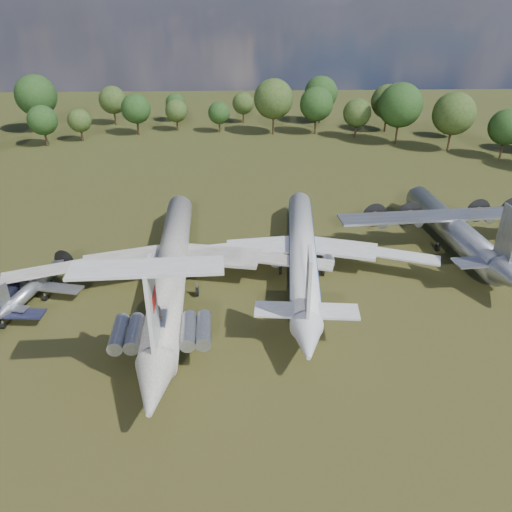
{
  "coord_description": "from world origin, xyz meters",
  "views": [
    {
      "loc": [
        4.1,
        -56.72,
        34.53
      ],
      "look_at": [
        6.1,
        -0.91,
        5.0
      ],
      "focal_mm": 35.0,
      "sensor_mm": 36.0,
      "label": 1
    }
  ],
  "objects_px": {
    "il62_airliner": "(172,270)",
    "an12_transport": "(452,232)",
    "person_on_il62": "(159,313)",
    "small_prop_northwest": "(34,289)",
    "tu104_jet": "(302,255)"
  },
  "relations": [
    {
      "from": "an12_transport",
      "to": "person_on_il62",
      "type": "relative_size",
      "value": 20.62
    },
    {
      "from": "tu104_jet",
      "to": "an12_transport",
      "type": "xyz_separation_m",
      "value": [
        23.51,
        6.43,
        0.06
      ]
    },
    {
      "from": "an12_transport",
      "to": "person_on_il62",
      "type": "bearing_deg",
      "value": -151.94
    },
    {
      "from": "tu104_jet",
      "to": "small_prop_northwest",
      "type": "relative_size",
      "value": 2.95
    },
    {
      "from": "tu104_jet",
      "to": "il62_airliner",
      "type": "bearing_deg",
      "value": -161.59
    },
    {
      "from": "person_on_il62",
      "to": "small_prop_northwest",
      "type": "bearing_deg",
      "value": -61.36
    },
    {
      "from": "il62_airliner",
      "to": "small_prop_northwest",
      "type": "distance_m",
      "value": 17.51
    },
    {
      "from": "an12_transport",
      "to": "person_on_il62",
      "type": "height_order",
      "value": "person_on_il62"
    },
    {
      "from": "tu104_jet",
      "to": "person_on_il62",
      "type": "xyz_separation_m",
      "value": [
        -16.76,
        -19.16,
        3.86
      ]
    },
    {
      "from": "tu104_jet",
      "to": "person_on_il62",
      "type": "bearing_deg",
      "value": -125.9
    },
    {
      "from": "an12_transport",
      "to": "tu104_jet",
      "type": "bearing_deg",
      "value": -169.08
    },
    {
      "from": "person_on_il62",
      "to": "an12_transport",
      "type": "bearing_deg",
      "value": -172.29
    },
    {
      "from": "il62_airliner",
      "to": "tu104_jet",
      "type": "xyz_separation_m",
      "value": [
        17.42,
        4.07,
        -0.23
      ]
    },
    {
      "from": "il62_airliner",
      "to": "an12_transport",
      "type": "xyz_separation_m",
      "value": [
        40.92,
        10.49,
        -0.17
      ]
    },
    {
      "from": "tu104_jet",
      "to": "an12_transport",
      "type": "bearing_deg",
      "value": 20.56
    }
  ]
}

